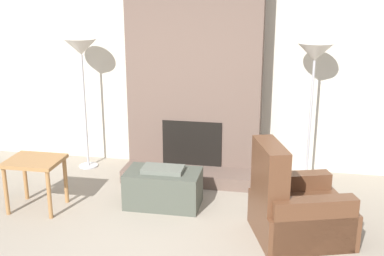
# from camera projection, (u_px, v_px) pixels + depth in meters

# --- Properties ---
(wall_back) EXTENTS (7.02, 0.06, 2.60)m
(wall_back) POSITION_uv_depth(u_px,v_px,m) (199.00, 69.00, 6.24)
(wall_back) COLOR beige
(wall_back) RESTS_ON ground_plane
(fireplace) EXTENTS (1.66, 0.85, 2.60)m
(fireplace) POSITION_uv_depth(u_px,v_px,m) (195.00, 78.00, 6.00)
(fireplace) COLOR brown
(fireplace) RESTS_ON ground_plane
(ottoman) EXTENTS (0.81, 0.46, 0.45)m
(ottoman) POSITION_uv_depth(u_px,v_px,m) (163.00, 188.00, 5.28)
(ottoman) COLOR #474C42
(ottoman) RESTS_ON ground_plane
(armchair) EXTENTS (1.05, 0.99, 0.95)m
(armchair) POSITION_uv_depth(u_px,v_px,m) (293.00, 211.00, 4.60)
(armchair) COLOR brown
(armchair) RESTS_ON ground_plane
(side_table) EXTENTS (0.57, 0.48, 0.57)m
(side_table) POSITION_uv_depth(u_px,v_px,m) (35.00, 168.00, 5.14)
(side_table) COLOR #9E7042
(side_table) RESTS_ON ground_plane
(floor_lamp_left) EXTENTS (0.42, 0.42, 1.71)m
(floor_lamp_left) POSITION_uv_depth(u_px,v_px,m) (81.00, 53.00, 6.06)
(floor_lamp_left) COLOR #ADADB2
(floor_lamp_left) RESTS_ON ground_plane
(floor_lamp_right) EXTENTS (0.42, 0.42, 1.71)m
(floor_lamp_right) POSITION_uv_depth(u_px,v_px,m) (315.00, 59.00, 5.56)
(floor_lamp_right) COLOR #ADADB2
(floor_lamp_right) RESTS_ON ground_plane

